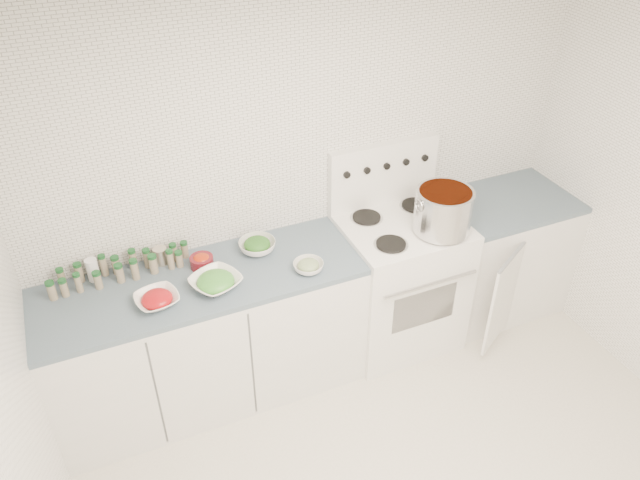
{
  "coord_description": "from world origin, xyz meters",
  "views": [
    {
      "loc": [
        -1.3,
        -1.59,
        3.1
      ],
      "look_at": [
        -0.11,
        1.14,
        1.0
      ],
      "focal_mm": 35.0,
      "sensor_mm": 36.0,
      "label": 1
    }
  ],
  "objects_px": {
    "stock_pot": "(443,209)",
    "bowl_snowpea": "(216,282)",
    "bowl_tomato": "(157,299)",
    "stove": "(398,278)"
  },
  "relations": [
    {
      "from": "stove",
      "to": "bowl_snowpea",
      "type": "relative_size",
      "value": 3.9
    },
    {
      "from": "bowl_tomato",
      "to": "bowl_snowpea",
      "type": "xyz_separation_m",
      "value": [
        0.33,
        0.01,
        0.01
      ]
    },
    {
      "from": "stove",
      "to": "stock_pot",
      "type": "height_order",
      "value": "stove"
    },
    {
      "from": "stock_pot",
      "to": "bowl_tomato",
      "type": "relative_size",
      "value": 1.43
    },
    {
      "from": "stock_pot",
      "to": "stove",
      "type": "bearing_deg",
      "value": 137.16
    },
    {
      "from": "bowl_snowpea",
      "to": "bowl_tomato",
      "type": "bearing_deg",
      "value": -178.11
    },
    {
      "from": "bowl_tomato",
      "to": "stove",
      "type": "bearing_deg",
      "value": 3.93
    },
    {
      "from": "stock_pot",
      "to": "bowl_tomato",
      "type": "height_order",
      "value": "stock_pot"
    },
    {
      "from": "stove",
      "to": "bowl_tomato",
      "type": "height_order",
      "value": "stove"
    },
    {
      "from": "stock_pot",
      "to": "bowl_snowpea",
      "type": "distance_m",
      "value": 1.42
    }
  ]
}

